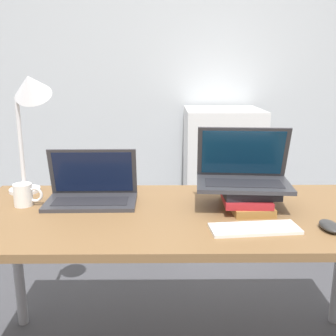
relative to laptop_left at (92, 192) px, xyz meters
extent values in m
cube|color=silver|center=(0.38, 1.64, 0.58)|extent=(8.00, 0.05, 2.70)
cube|color=brown|center=(0.38, -0.12, -0.06)|extent=(1.73, 0.74, 0.03)
cylinder|color=gray|center=(-0.42, 0.19, -0.42)|extent=(0.05, 0.05, 0.69)
cube|color=#333338|center=(0.00, -0.03, -0.04)|extent=(0.38, 0.22, 0.02)
cube|color=#232328|center=(0.00, -0.04, -0.03)|extent=(0.31, 0.12, 0.00)
cube|color=#333338|center=(0.00, 0.05, 0.07)|extent=(0.38, 0.06, 0.21)
cube|color=#0F1938|center=(0.00, 0.05, 0.07)|extent=(0.34, 0.05, 0.18)
cube|color=olive|center=(0.65, -0.07, -0.03)|extent=(0.18, 0.29, 0.03)
cube|color=maroon|center=(0.64, -0.07, 0.00)|extent=(0.19, 0.27, 0.03)
cube|color=black|center=(0.65, -0.07, 0.03)|extent=(0.22, 0.21, 0.04)
cube|color=#333338|center=(0.63, -0.08, 0.05)|extent=(0.39, 0.26, 0.02)
cube|color=#232328|center=(0.63, -0.09, 0.06)|extent=(0.31, 0.15, 0.00)
cube|color=#333338|center=(0.63, 0.00, 0.17)|extent=(0.38, 0.12, 0.22)
cube|color=#0A2D4C|center=(0.63, -0.01, 0.17)|extent=(0.34, 0.10, 0.19)
cube|color=white|center=(0.63, -0.31, -0.04)|extent=(0.32, 0.14, 0.01)
cube|color=silver|center=(0.63, -0.31, -0.03)|extent=(0.30, 0.12, 0.00)
ellipsoid|color=#2D2D2D|center=(0.89, -0.31, -0.03)|extent=(0.06, 0.11, 0.03)
cylinder|color=white|center=(-0.28, -0.04, 0.00)|extent=(0.08, 0.08, 0.09)
torus|color=white|center=(-0.23, -0.04, 0.00)|extent=(0.06, 0.01, 0.06)
cylinder|color=white|center=(-0.34, 0.15, -0.04)|extent=(0.14, 0.14, 0.01)
cylinder|color=white|center=(-0.34, 0.15, 0.18)|extent=(0.02, 0.02, 0.42)
cone|color=white|center=(-0.26, 0.11, 0.44)|extent=(0.16, 0.19, 0.17)
cube|color=white|center=(0.74, 1.28, -0.27)|extent=(0.55, 0.59, 1.00)
cube|color=#4C4C51|center=(0.91, 0.98, -0.22)|extent=(0.02, 0.02, 0.50)
camera|label=1|loc=(0.31, -1.60, 0.50)|focal=42.00mm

